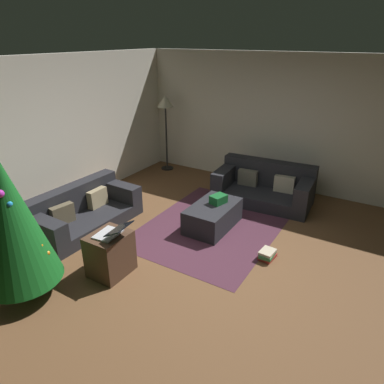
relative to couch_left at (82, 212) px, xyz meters
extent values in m
plane|color=brown|center=(0.21, -2.24, -0.26)|extent=(6.40, 6.40, 0.00)
cube|color=silver|center=(0.21, 0.90, 1.04)|extent=(6.40, 0.12, 2.60)
cube|color=silver|center=(3.35, -2.24, 1.04)|extent=(0.12, 6.40, 2.60)
cube|color=#26262B|center=(0.00, -0.09, -0.15)|extent=(1.81, 0.89, 0.21)
cube|color=#26262B|center=(0.01, 0.21, 0.18)|extent=(1.79, 0.29, 0.44)
cube|color=#26262B|center=(0.77, -0.11, 0.10)|extent=(0.26, 0.85, 0.29)
cube|color=#26262B|center=(-0.78, -0.07, 0.10)|extent=(0.26, 0.85, 0.29)
cube|color=tan|center=(0.36, 0.00, 0.10)|extent=(0.36, 0.13, 0.30)
cube|color=brown|center=(-0.36, 0.02, 0.10)|extent=(0.38, 0.18, 0.30)
cube|color=#26262B|center=(2.36, -2.18, -0.14)|extent=(1.02, 1.80, 0.23)
cube|color=#26262B|center=(2.69, -2.16, 0.22)|extent=(0.36, 1.75, 0.48)
cube|color=#26262B|center=(2.42, -2.93, 0.14)|extent=(0.92, 0.30, 0.33)
cube|color=#26262B|center=(2.31, -1.43, 0.14)|extent=(0.92, 0.30, 0.33)
cube|color=#BCB299|center=(2.52, -2.52, 0.13)|extent=(0.17, 0.37, 0.30)
cube|color=#716B5B|center=(2.47, -1.82, 0.13)|extent=(0.17, 0.37, 0.31)
cube|color=#26262B|center=(1.07, -1.83, -0.06)|extent=(1.00, 0.60, 0.39)
cube|color=#19662D|center=(1.18, -1.86, 0.20)|extent=(0.29, 0.25, 0.14)
cube|color=black|center=(1.25, -1.84, 0.15)|extent=(0.08, 0.17, 0.02)
cylinder|color=brown|center=(-1.54, -0.67, -0.14)|extent=(0.10, 0.10, 0.22)
cone|color=#145E1E|center=(-1.54, -0.67, 0.75)|extent=(0.93, 0.93, 1.56)
sphere|color=orange|center=(-1.41, -0.93, 0.43)|extent=(0.07, 0.07, 0.07)
sphere|color=orange|center=(-1.36, -0.96, 0.31)|extent=(0.06, 0.06, 0.06)
sphere|color=#CC33BF|center=(-1.62, -0.75, 1.11)|extent=(0.09, 0.09, 0.09)
sphere|color=yellow|center=(-1.31, -0.68, 0.67)|extent=(0.09, 0.09, 0.09)
sphere|color=#2699E5|center=(-1.57, -0.80, 0.99)|extent=(0.07, 0.07, 0.07)
cube|color=#4C3323|center=(-0.69, -1.27, 0.03)|extent=(0.52, 0.44, 0.57)
cube|color=silver|center=(-0.69, -1.27, 0.33)|extent=(0.36, 0.29, 0.02)
cube|color=black|center=(-0.68, -1.45, 0.45)|extent=(0.36, 0.27, 0.12)
cube|color=#B7332D|center=(0.68, -2.91, -0.23)|extent=(0.28, 0.21, 0.05)
cube|color=#387A47|center=(0.67, -2.91, -0.18)|extent=(0.29, 0.18, 0.05)
cube|color=beige|center=(0.66, -2.91, -0.14)|extent=(0.25, 0.20, 0.04)
cylinder|color=black|center=(2.94, 0.38, -0.24)|extent=(0.28, 0.28, 0.02)
cylinder|color=black|center=(2.94, 0.38, 0.46)|extent=(0.04, 0.04, 1.43)
cone|color=beige|center=(2.94, 0.38, 1.30)|extent=(0.36, 0.36, 0.24)
cube|color=#4C2737|center=(1.07, -1.83, -0.25)|extent=(2.60, 2.00, 0.01)
camera|label=1|loc=(-3.41, -4.16, 2.60)|focal=33.01mm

